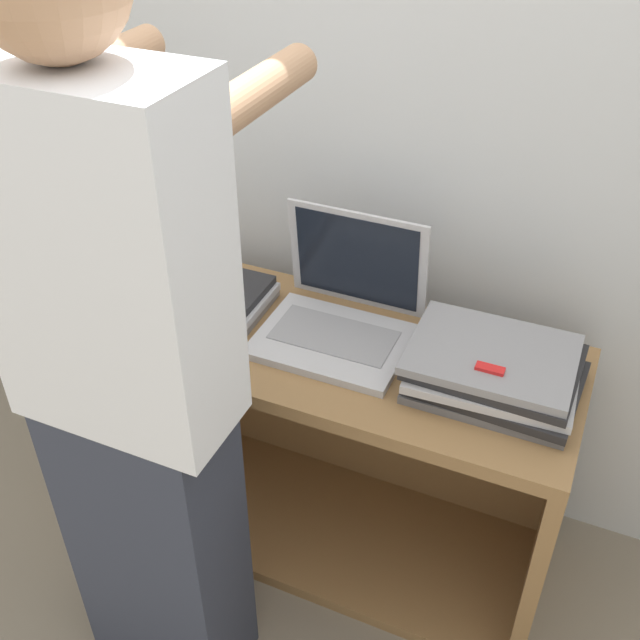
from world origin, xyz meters
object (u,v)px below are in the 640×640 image
at_px(laptop_stack_left, 193,298).
at_px(laptop_stack_right, 494,370).
at_px(person, 132,393).
at_px(laptop_open, 341,314).

bearing_deg(laptop_stack_left, laptop_stack_right, -0.08).
height_order(laptop_stack_left, laptop_stack_right, laptop_stack_right).
bearing_deg(person, laptop_stack_left, 110.33).
height_order(laptop_stack_right, person, person).
relative_size(laptop_open, laptop_stack_left, 0.96).
relative_size(laptop_stack_left, person, 0.22).
xyz_separation_m(laptop_stack_right, person, (-0.58, -0.48, 0.11)).
height_order(laptop_open, person, person).
bearing_deg(laptop_stack_right, laptop_stack_left, 179.92).
distance_m(laptop_stack_left, laptop_stack_right, 0.76).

